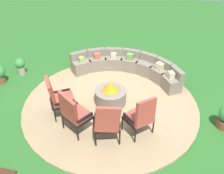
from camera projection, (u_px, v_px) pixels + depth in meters
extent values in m
plane|color=#2D6B28|center=(111.00, 104.00, 6.70)|extent=(24.00, 24.00, 0.00)
cylinder|color=tan|center=(111.00, 103.00, 6.68)|extent=(4.87, 4.87, 0.06)
cylinder|color=gray|center=(111.00, 96.00, 6.55)|extent=(0.87, 0.87, 0.42)
cylinder|color=black|center=(111.00, 91.00, 6.44)|extent=(0.57, 0.57, 0.06)
cone|color=orange|center=(111.00, 86.00, 6.35)|extent=(0.45, 0.45, 0.28)
cube|color=gray|center=(171.00, 83.00, 7.06)|extent=(0.68, 0.73, 0.43)
cube|color=gray|center=(177.00, 73.00, 6.90)|extent=(0.44, 0.58, 0.26)
cube|color=gray|center=(160.00, 75.00, 7.47)|extent=(0.73, 0.72, 0.43)
cube|color=gray|center=(164.00, 64.00, 7.35)|extent=(0.54, 0.51, 0.26)
cube|color=gray|center=(146.00, 68.00, 7.81)|extent=(0.72, 0.66, 0.43)
cube|color=gray|center=(149.00, 57.00, 7.70)|extent=(0.59, 0.39, 0.26)
cube|color=gray|center=(130.00, 64.00, 8.03)|extent=(0.64, 0.53, 0.43)
cube|color=gray|center=(132.00, 53.00, 7.94)|extent=(0.60, 0.24, 0.26)
cube|color=gray|center=(114.00, 63.00, 8.12)|extent=(0.64, 0.53, 0.43)
cube|color=gray|center=(114.00, 52.00, 8.04)|extent=(0.60, 0.25, 0.26)
cube|color=gray|center=(97.00, 63.00, 8.07)|extent=(0.72, 0.66, 0.43)
cube|color=gray|center=(96.00, 52.00, 7.99)|extent=(0.59, 0.40, 0.26)
cube|color=gray|center=(81.00, 67.00, 7.90)|extent=(0.73, 0.73, 0.43)
cube|color=gray|center=(79.00, 56.00, 7.80)|extent=(0.54, 0.51, 0.26)
cube|color=#BC5B47|center=(97.00, 56.00, 7.86)|extent=(0.24, 0.22, 0.19)
cube|color=beige|center=(171.00, 75.00, 6.87)|extent=(0.23, 0.24, 0.19)
cube|color=beige|center=(114.00, 55.00, 7.91)|extent=(0.18, 0.15, 0.17)
cube|color=#70A34C|center=(130.00, 57.00, 7.81)|extent=(0.23, 0.20, 0.20)
cube|color=beige|center=(160.00, 66.00, 7.26)|extent=(0.29, 0.28, 0.22)
cube|color=#93B756|center=(81.00, 59.00, 7.69)|extent=(0.21, 0.21, 0.16)
cylinder|color=black|center=(72.00, 99.00, 6.48)|extent=(0.04, 0.04, 0.38)
cylinder|color=black|center=(77.00, 111.00, 6.06)|extent=(0.04, 0.04, 0.38)
cylinder|color=black|center=(52.00, 103.00, 6.32)|extent=(0.04, 0.04, 0.38)
cylinder|color=black|center=(55.00, 116.00, 5.90)|extent=(0.04, 0.04, 0.38)
cube|color=black|center=(63.00, 101.00, 6.07)|extent=(0.81, 0.81, 0.05)
cube|color=#B24738|center=(63.00, 99.00, 6.03)|extent=(0.74, 0.74, 0.09)
cube|color=#B24738|center=(51.00, 91.00, 5.79)|extent=(0.40, 0.60, 0.72)
cube|color=black|center=(61.00, 91.00, 6.19)|extent=(0.45, 0.31, 0.04)
cube|color=black|center=(64.00, 103.00, 5.79)|extent=(0.45, 0.31, 0.04)
cylinder|color=black|center=(79.00, 113.00, 6.01)|extent=(0.04, 0.04, 0.38)
cylinder|color=black|center=(94.00, 124.00, 5.68)|extent=(0.04, 0.04, 0.38)
cylinder|color=black|center=(63.00, 122.00, 5.71)|extent=(0.04, 0.04, 0.38)
cylinder|color=black|center=(78.00, 135.00, 5.39)|extent=(0.04, 0.04, 0.38)
cube|color=black|center=(78.00, 116.00, 5.57)|extent=(0.80, 0.78, 0.05)
cube|color=#B24738|center=(77.00, 114.00, 5.53)|extent=(0.74, 0.72, 0.09)
cube|color=#B24738|center=(68.00, 108.00, 5.22)|extent=(0.56, 0.47, 0.79)
cube|color=black|center=(70.00, 107.00, 5.65)|extent=(0.29, 0.41, 0.04)
cube|color=black|center=(85.00, 118.00, 5.34)|extent=(0.29, 0.41, 0.04)
cylinder|color=black|center=(95.00, 123.00, 5.69)|extent=(0.04, 0.04, 0.38)
cylinder|color=black|center=(118.00, 122.00, 5.72)|extent=(0.04, 0.04, 0.38)
cylinder|color=black|center=(96.00, 140.00, 5.26)|extent=(0.04, 0.04, 0.38)
cylinder|color=black|center=(120.00, 138.00, 5.29)|extent=(0.04, 0.04, 0.38)
cube|color=black|center=(107.00, 124.00, 5.37)|extent=(0.71, 0.70, 0.05)
cube|color=#B24738|center=(107.00, 122.00, 5.32)|extent=(0.65, 0.64, 0.09)
cube|color=#B24738|center=(107.00, 120.00, 4.97)|extent=(0.59, 0.26, 0.70)
cube|color=black|center=(95.00, 120.00, 5.27)|extent=(0.18, 0.47, 0.04)
cube|color=black|center=(118.00, 119.00, 5.30)|extent=(0.18, 0.47, 0.04)
cylinder|color=black|center=(122.00, 124.00, 5.67)|extent=(0.04, 0.04, 0.38)
cylinder|color=black|center=(140.00, 115.00, 5.93)|extent=(0.04, 0.04, 0.38)
cylinder|color=black|center=(135.00, 137.00, 5.34)|extent=(0.04, 0.04, 0.38)
cylinder|color=black|center=(153.00, 127.00, 5.59)|extent=(0.04, 0.04, 0.38)
cube|color=black|center=(138.00, 119.00, 5.51)|extent=(0.79, 0.79, 0.05)
cube|color=#B24738|center=(138.00, 116.00, 5.47)|extent=(0.73, 0.73, 0.09)
cube|color=#B24738|center=(146.00, 113.00, 5.16)|extent=(0.44, 0.55, 0.70)
cube|color=black|center=(130.00, 119.00, 5.31)|extent=(0.36, 0.35, 0.04)
cube|color=black|center=(147.00, 110.00, 5.55)|extent=(0.36, 0.35, 0.04)
cylinder|color=brown|center=(224.00, 123.00, 5.88)|extent=(0.37, 0.37, 0.23)
cylinder|color=#A89E8E|center=(22.00, 70.00, 7.96)|extent=(0.25, 0.25, 0.28)
sphere|color=#3D8E42|center=(20.00, 63.00, 7.80)|extent=(0.33, 0.33, 0.33)
sphere|color=yellow|center=(20.00, 62.00, 7.76)|extent=(0.11, 0.11, 0.11)
cylinder|color=brown|center=(1.00, 79.00, 7.54)|extent=(0.30, 0.30, 0.23)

